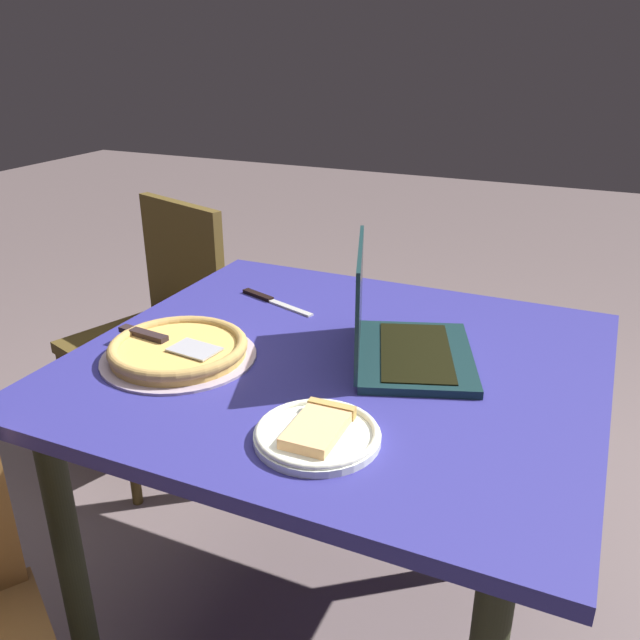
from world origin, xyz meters
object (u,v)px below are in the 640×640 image
Objects in this scene: pizza_plate at (318,433)px; dining_table at (338,398)px; laptop at (397,337)px; pizza_tray at (178,349)px; table_knife at (270,300)px; chair_far at (160,320)px.

dining_table is at bearing 106.31° from pizza_plate.
pizza_tray is (-0.43, -0.19, -0.03)m from laptop.
table_knife reaches higher than dining_table.
pizza_tray is (-0.41, 0.17, 0.01)m from pizza_plate.
laptop is 1.17× the size of pizza_tray.
chair_far reaches higher than dining_table.
laptop is 0.36m from pizza_plate.
dining_table is 0.37m from pizza_tray.
table_knife is at bearing 86.57° from pizza_tray.
dining_table is at bearing 24.67° from pizza_tray.
laptop is 0.46m from table_knife.
chair_far is (-1.00, 0.46, -0.31)m from laptop.
pizza_tray is at bearing -48.81° from chair_far.
table_knife is at bearing -24.58° from chair_far.
chair_far is (-0.57, 0.65, -0.28)m from pizza_tray.
dining_table is at bearing -29.62° from chair_far.
pizza_plate is at bearing -22.10° from pizza_tray.
laptop is at bearing 20.21° from dining_table.
pizza_plate is at bearing -73.69° from dining_table.
laptop is (0.12, 0.04, 0.15)m from dining_table.
pizza_tray is 0.37× the size of chair_far.
pizza_plate is 1.30m from chair_far.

